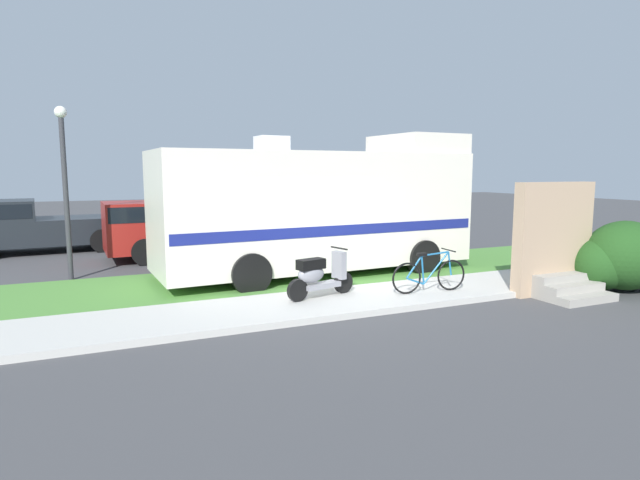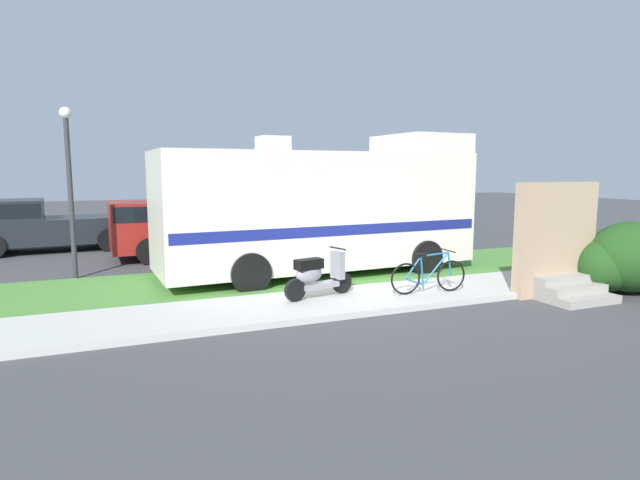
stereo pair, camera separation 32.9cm
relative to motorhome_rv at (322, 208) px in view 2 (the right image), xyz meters
The scene contains 12 objects.
ground_plane 2.48m from the motorhome_rv, 113.19° to the right, with size 80.00×80.00×0.00m, color #424244.
sidewalk 3.38m from the motorhome_rv, 103.97° to the right, with size 24.00×2.00×0.12m.
grass_strip 1.82m from the motorhome_rv, 167.16° to the right, with size 24.00×3.40×0.08m.
motorhome_rv is the anchor object (origin of this frame).
scooter 3.06m from the motorhome_rv, 114.91° to the right, with size 1.58×0.64×0.97m.
bicycle 3.50m from the motorhome_rv, 70.70° to the right, with size 1.70×0.52×0.88m.
pickup_truck_near 5.17m from the motorhome_rv, 124.08° to the left, with size 5.22×2.25×1.73m.
pickup_truck_far 10.14m from the motorhome_rv, 134.96° to the left, with size 5.64×2.52×1.71m.
porch_steps 5.49m from the motorhome_rv, 46.59° to the right, with size 2.00×1.26×2.40m.
bush_by_porch 6.93m from the motorhome_rv, 39.30° to the right, with size 2.14×1.61×1.52m.
bottle_green 5.64m from the motorhome_rv, 33.72° to the right, with size 0.06×0.06×0.26m.
street_lamp_post 6.16m from the motorhome_rv, 161.49° to the left, with size 0.28×0.28×4.13m.
Camera 2 is at (-4.32, -10.35, 2.64)m, focal length 29.25 mm.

